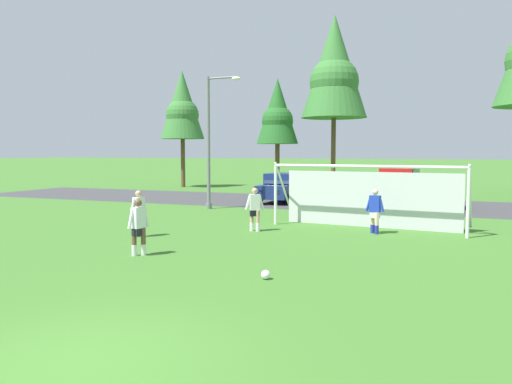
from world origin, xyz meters
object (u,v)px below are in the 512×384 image
(soccer_goal, at_px, (369,195))
(player_striker_near, at_px, (255,209))
(player_defender_far, at_px, (139,214))
(parked_car_slot_center_left, at_px, (399,185))
(player_midfield_center, at_px, (375,211))
(parked_car_slot_far_left, at_px, (282,187))
(parked_car_slot_center, at_px, (438,192))
(street_lamp, at_px, (212,141))
(player_winger_left, at_px, (138,227))
(soccer_ball, at_px, (266,275))
(parked_car_slot_left, at_px, (336,188))

(soccer_goal, height_order, player_striker_near, soccer_goal)
(player_defender_far, bearing_deg, parked_car_slot_center_left, 62.97)
(soccer_goal, height_order, player_midfield_center, soccer_goal)
(player_striker_near, distance_m, parked_car_slot_far_left, 11.05)
(player_striker_near, distance_m, parked_car_slot_center, 12.08)
(parked_car_slot_center, height_order, street_lamp, street_lamp)
(soccer_goal, height_order, player_winger_left, soccer_goal)
(player_striker_near, bearing_deg, player_defender_far, -141.24)
(soccer_goal, relative_size, parked_car_slot_center_left, 1.60)
(player_midfield_center, relative_size, parked_car_slot_center_left, 0.35)
(soccer_ball, height_order, parked_car_slot_center_left, parked_car_slot_center_left)
(parked_car_slot_center_left, bearing_deg, player_winger_left, -107.81)
(player_striker_near, height_order, player_midfield_center, same)
(soccer_goal, distance_m, player_winger_left, 9.43)
(soccer_ball, height_order, parked_car_slot_center, parked_car_slot_center)
(soccer_ball, bearing_deg, soccer_goal, 84.05)
(player_striker_near, bearing_deg, player_winger_left, -105.17)
(player_striker_near, relative_size, parked_car_slot_center_left, 0.35)
(player_winger_left, bearing_deg, parked_car_slot_center, 64.23)
(soccer_ball, bearing_deg, parked_car_slot_center, 79.13)
(player_winger_left, bearing_deg, player_midfield_center, 48.37)
(soccer_ball, bearing_deg, player_winger_left, 165.12)
(player_striker_near, xyz_separation_m, parked_car_slot_far_left, (-2.60, 10.74, 0.05))
(player_defender_far, distance_m, player_winger_left, 3.27)
(soccer_ball, height_order, player_winger_left, player_winger_left)
(soccer_goal, distance_m, parked_car_slot_center, 8.29)
(parked_car_slot_left, bearing_deg, player_winger_left, -96.97)
(parked_car_slot_center_left, bearing_deg, soccer_goal, -91.36)
(soccer_ball, distance_m, street_lamp, 15.15)
(parked_car_slot_center_left, bearing_deg, soccer_ball, -93.61)
(soccer_ball, bearing_deg, street_lamp, 121.80)
(player_winger_left, height_order, parked_car_slot_far_left, parked_car_slot_far_left)
(soccer_ball, bearing_deg, player_striker_near, 114.09)
(player_striker_near, height_order, parked_car_slot_far_left, parked_car_slot_far_left)
(player_striker_near, relative_size, player_winger_left, 1.00)
(soccer_goal, bearing_deg, player_winger_left, -124.16)
(player_defender_far, relative_size, street_lamp, 0.24)
(parked_car_slot_left, bearing_deg, parked_car_slot_center_left, 10.80)
(player_midfield_center, distance_m, parked_car_slot_center, 9.47)
(soccer_ball, relative_size, player_defender_far, 0.13)
(player_midfield_center, relative_size, parked_car_slot_left, 0.38)
(player_winger_left, distance_m, parked_car_slot_far_left, 16.12)
(player_defender_far, height_order, player_winger_left, same)
(player_winger_left, relative_size, parked_car_slot_center, 0.39)
(parked_car_slot_left, xyz_separation_m, parked_car_slot_center, (5.58, -0.74, 0.00))
(street_lamp, bearing_deg, parked_car_slot_left, 43.23)
(soccer_ball, bearing_deg, parked_car_slot_center_left, 86.39)
(player_defender_far, height_order, street_lamp, street_lamp)
(parked_car_slot_left, bearing_deg, player_defender_far, -105.73)
(player_striker_near, relative_size, player_midfield_center, 1.00)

